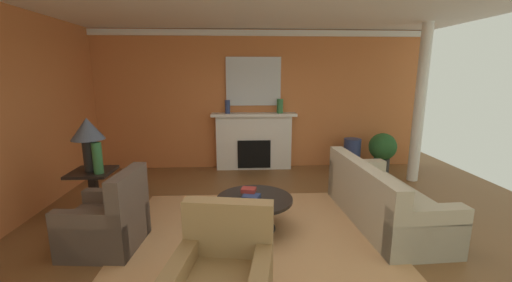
{
  "coord_description": "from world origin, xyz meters",
  "views": [
    {
      "loc": [
        -0.38,
        -3.86,
        2.05
      ],
      "look_at": [
        -0.12,
        1.07,
        1.0
      ],
      "focal_mm": 22.56,
      "sensor_mm": 36.0,
      "label": 1
    }
  ],
  "objects": [
    {
      "name": "book_art_folio",
      "position": [
        -0.27,
        0.16,
        0.53
      ],
      "size": [
        0.22,
        0.19,
        0.05
      ],
      "primitive_type": "cube",
      "rotation": [
        0.0,
        0.0,
        -0.24
      ],
      "color": "maroon",
      "rests_on": "coffee_table"
    },
    {
      "name": "coffee_table",
      "position": [
        -0.19,
        0.08,
        0.34
      ],
      "size": [
        1.0,
        1.0,
        0.45
      ],
      "color": "black",
      "rests_on": "ground_plane"
    },
    {
      "name": "vase_mantel_right",
      "position": [
        0.48,
        2.85,
        1.37
      ],
      "size": [
        0.13,
        0.13,
        0.3
      ],
      "primitive_type": "cylinder",
      "color": "#33703D",
      "rests_on": "fireplace"
    },
    {
      "name": "area_rug",
      "position": [
        -0.19,
        0.08,
        0.01
      ],
      "size": [
        3.33,
        2.5,
        0.01
      ],
      "primitive_type": "cube",
      "color": "tan",
      "rests_on": "ground_plane"
    },
    {
      "name": "ground_plane",
      "position": [
        0.0,
        0.0,
        0.0
      ],
      "size": [
        8.84,
        8.84,
        0.0
      ],
      "primitive_type": "plane",
      "color": "brown"
    },
    {
      "name": "crown_moulding",
      "position": [
        0.0,
        3.03,
        2.85
      ],
      "size": [
        7.4,
        0.08,
        0.12
      ],
      "primitive_type": "cube",
      "color": "white"
    },
    {
      "name": "mantel_mirror",
      "position": [
        -0.07,
        3.02,
        1.87
      ],
      "size": [
        1.16,
        0.04,
        1.01
      ],
      "primitive_type": "cube",
      "color": "silver"
    },
    {
      "name": "column_white",
      "position": [
        2.98,
        1.96,
        1.47
      ],
      "size": [
        0.2,
        0.2,
        2.93
      ],
      "primitive_type": "cylinder",
      "color": "white",
      "rests_on": "ground_plane"
    },
    {
      "name": "wall_fireplace",
      "position": [
        0.0,
        3.11,
        1.47
      ],
      "size": [
        7.4,
        0.12,
        2.93
      ],
      "primitive_type": "cube",
      "color": "#CC723D",
      "rests_on": "ground_plane"
    },
    {
      "name": "sofa",
      "position": [
        1.58,
        0.24,
        0.3
      ],
      "size": [
        1.0,
        2.14,
        0.85
      ],
      "color": "#BCB299",
      "rests_on": "ground_plane"
    },
    {
      "name": "fireplace",
      "position": [
        -0.07,
        2.9,
        0.58
      ],
      "size": [
        1.8,
        0.35,
        1.22
      ],
      "color": "white",
      "rests_on": "ground_plane"
    },
    {
      "name": "vase_mantel_left",
      "position": [
        -0.62,
        2.85,
        1.36
      ],
      "size": [
        0.11,
        0.11,
        0.28
      ],
      "primitive_type": "cylinder",
      "color": "navy",
      "rests_on": "fireplace"
    },
    {
      "name": "book_red_cover",
      "position": [
        -0.24,
        0.05,
        0.48
      ],
      "size": [
        0.26,
        0.25,
        0.05
      ],
      "primitive_type": "cube",
      "rotation": [
        0.0,
        0.0,
        -0.35
      ],
      "color": "navy",
      "rests_on": "coffee_table"
    },
    {
      "name": "table_lamp",
      "position": [
        -2.46,
        0.59,
        1.22
      ],
      "size": [
        0.44,
        0.44,
        0.75
      ],
      "color": "black",
      "rests_on": "side_table"
    },
    {
      "name": "vase_tall_corner",
      "position": [
        1.99,
        2.6,
        0.35
      ],
      "size": [
        0.35,
        0.35,
        0.7
      ],
      "primitive_type": "cylinder",
      "color": "navy",
      "rests_on": "ground_plane"
    },
    {
      "name": "armchair_near_window",
      "position": [
        -1.95,
        -0.26,
        0.31
      ],
      "size": [
        0.87,
        0.87,
        0.95
      ],
      "color": "brown",
      "rests_on": "ground_plane"
    },
    {
      "name": "potted_plant",
      "position": [
        2.59,
        2.49,
        0.49
      ],
      "size": [
        0.56,
        0.56,
        0.83
      ],
      "color": "#333333",
      "rests_on": "ground_plane"
    },
    {
      "name": "vase_on_side_table",
      "position": [
        -2.31,
        0.47,
        0.92
      ],
      "size": [
        0.13,
        0.13,
        0.43
      ],
      "primitive_type": "cylinder",
      "color": "#33703D",
      "rests_on": "side_table"
    },
    {
      "name": "side_table",
      "position": [
        -2.46,
        0.59,
        0.4
      ],
      "size": [
        0.56,
        0.56,
        0.7
      ],
      "color": "black",
      "rests_on": "ground_plane"
    }
  ]
}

